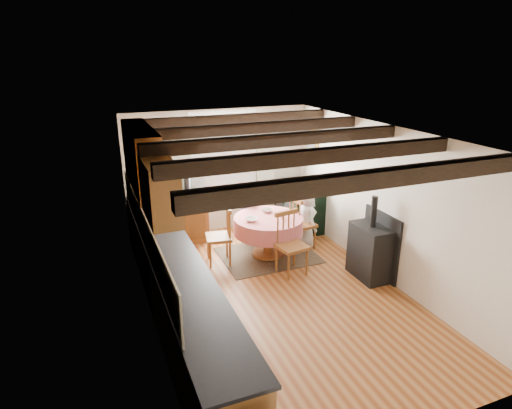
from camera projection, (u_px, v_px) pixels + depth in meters
name	position (u px, v px, depth m)	size (l,w,h in m)	color
floor	(276.00, 294.00, 6.43)	(3.60, 5.50, 0.00)	#A06635
ceiling	(279.00, 133.00, 5.63)	(3.60, 5.50, 0.00)	white
wall_back	(219.00, 171.00, 8.44)	(3.60, 0.00, 2.40)	silver
wall_front	(413.00, 330.00, 3.62)	(3.60, 0.00, 2.40)	silver
wall_left	(146.00, 238.00, 5.40)	(0.00, 5.50, 2.40)	silver
wall_right	(384.00, 203.00, 6.66)	(0.00, 5.50, 2.40)	silver
beam_a	(371.00, 179.00, 3.91)	(3.60, 0.16, 0.16)	black
beam_b	(316.00, 156.00, 4.78)	(3.60, 0.16, 0.16)	black
beam_c	(279.00, 140.00, 5.66)	(3.60, 0.16, 0.16)	black
beam_d	(251.00, 128.00, 6.54)	(3.60, 0.16, 0.16)	black
beam_e	(230.00, 119.00, 7.41)	(3.60, 0.16, 0.16)	black
splash_left	(144.00, 229.00, 5.67)	(0.02, 4.50, 0.55)	beige
splash_back	(168.00, 177.00, 8.07)	(1.40, 0.02, 0.55)	beige
base_cabinet_left	(174.00, 287.00, 5.76)	(0.60, 5.30, 0.88)	brown
base_cabinet_back	(171.00, 220.00, 8.06)	(1.30, 0.60, 0.88)	brown
worktop_left	(173.00, 256.00, 5.61)	(0.64, 5.30, 0.04)	black
worktop_back	(170.00, 197.00, 7.89)	(1.30, 0.64, 0.04)	black
wall_cabinet_glass	(141.00, 158.00, 6.26)	(0.34, 1.80, 0.90)	brown
wall_cabinet_solid	(160.00, 190.00, 4.96)	(0.34, 0.90, 0.70)	brown
window_frame	(224.00, 151.00, 8.33)	(1.34, 0.03, 1.54)	white
window_pane	(224.00, 151.00, 8.33)	(1.20, 0.01, 1.40)	white
curtain_left	(183.00, 182.00, 8.12)	(0.35, 0.10, 2.10)	beige
curtain_right	(266.00, 173.00, 8.72)	(0.35, 0.10, 2.10)	beige
curtain_rod	(224.00, 120.00, 8.05)	(0.03, 0.03, 2.00)	black
wall_picture	(311.00, 143.00, 8.50)	(0.04, 0.50, 0.60)	gold
wall_plate	(269.00, 142.00, 8.61)	(0.30, 0.30, 0.02)	silver
rug	(268.00, 255.00, 7.65)	(1.64, 1.28, 0.01)	black
dining_table	(268.00, 237.00, 7.53)	(1.20, 1.20, 0.72)	#D46666
chair_near	(292.00, 244.00, 6.87)	(0.44, 0.46, 1.03)	#945520
chair_left	(218.00, 235.00, 7.24)	(0.43, 0.45, 1.01)	#945520
chair_right	(302.00, 222.00, 7.79)	(0.43, 0.45, 0.99)	#945520
aga_range	(299.00, 206.00, 8.68)	(0.67, 1.03, 0.95)	black
cast_iron_stove	(371.00, 238.00, 6.70)	(0.41, 0.68, 1.36)	black
child_far	(248.00, 213.00, 8.05)	(0.42, 0.27, 1.14)	#393C5B
child_right	(306.00, 218.00, 7.89)	(0.52, 0.34, 1.07)	silver
bowl_a	(251.00, 220.00, 7.24)	(0.21, 0.21, 0.05)	silver
bowl_b	(267.00, 210.00, 7.65)	(0.19, 0.19, 0.06)	silver
cup	(282.00, 216.00, 7.35)	(0.10, 0.10, 0.09)	silver
canister_tall	(151.00, 191.00, 7.74)	(0.14, 0.14, 0.25)	#262628
canister_wide	(167.00, 189.00, 7.92)	(0.19, 0.19, 0.21)	#262628
canister_slim	(187.00, 185.00, 8.00)	(0.11, 0.11, 0.31)	#262628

